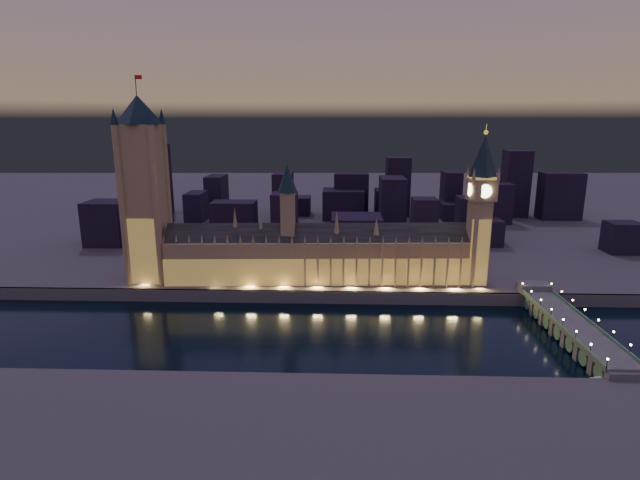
{
  "coord_description": "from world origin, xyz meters",
  "views": [
    {
      "loc": [
        15.82,
        -257.73,
        114.45
      ],
      "look_at": [
        5.0,
        55.0,
        38.0
      ],
      "focal_mm": 28.0,
      "sensor_mm": 36.0,
      "label": 1
    }
  ],
  "objects_px": {
    "palace_of_westminster": "(317,255)",
    "elizabeth_tower": "(481,197)",
    "victoria_tower": "(144,182)",
    "westminster_bridge": "(567,325)",
    "river_boat": "(607,385)"
  },
  "relations": [
    {
      "from": "palace_of_westminster",
      "to": "westminster_bridge",
      "type": "height_order",
      "value": "palace_of_westminster"
    },
    {
      "from": "westminster_bridge",
      "to": "river_boat",
      "type": "height_order",
      "value": "westminster_bridge"
    },
    {
      "from": "river_boat",
      "to": "palace_of_westminster",
      "type": "bearing_deg",
      "value": 137.72
    },
    {
      "from": "elizabeth_tower",
      "to": "palace_of_westminster",
      "type": "bearing_deg",
      "value": -179.91
    },
    {
      "from": "palace_of_westminster",
      "to": "elizabeth_tower",
      "type": "height_order",
      "value": "elizabeth_tower"
    },
    {
      "from": "victoria_tower",
      "to": "elizabeth_tower",
      "type": "bearing_deg",
      "value": -0.0
    },
    {
      "from": "victoria_tower",
      "to": "westminster_bridge",
      "type": "height_order",
      "value": "victoria_tower"
    },
    {
      "from": "palace_of_westminster",
      "to": "westminster_bridge",
      "type": "xyz_separation_m",
      "value": [
        137.41,
        -65.2,
        -20.38
      ]
    },
    {
      "from": "victoria_tower",
      "to": "westminster_bridge",
      "type": "relative_size",
      "value": 1.18
    },
    {
      "from": "palace_of_westminster",
      "to": "river_boat",
      "type": "xyz_separation_m",
      "value": [
        131.45,
        -119.55,
        -24.81
      ]
    },
    {
      "from": "elizabeth_tower",
      "to": "river_boat",
      "type": "relative_size",
      "value": 2.22
    },
    {
      "from": "westminster_bridge",
      "to": "victoria_tower",
      "type": "bearing_deg",
      "value": 165.36
    },
    {
      "from": "elizabeth_tower",
      "to": "westminster_bridge",
      "type": "height_order",
      "value": "elizabeth_tower"
    },
    {
      "from": "palace_of_westminster",
      "to": "elizabeth_tower",
      "type": "relative_size",
      "value": 1.96
    },
    {
      "from": "victoria_tower",
      "to": "river_boat",
      "type": "distance_m",
      "value": 281.52
    }
  ]
}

